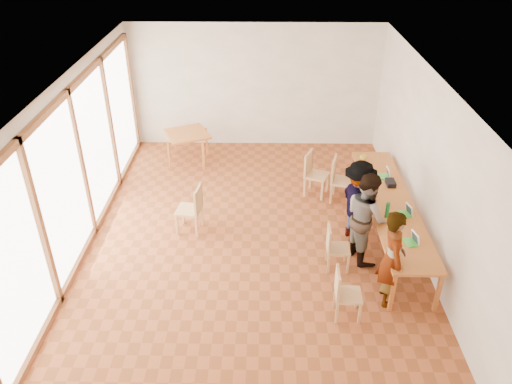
% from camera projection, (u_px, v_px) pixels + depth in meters
% --- Properties ---
extents(ground, '(8.00, 8.00, 0.00)m').
position_uv_depth(ground, '(251.00, 234.00, 9.34)').
color(ground, '#9C4C25').
rests_on(ground, ground).
extents(wall_back, '(6.00, 0.10, 3.00)m').
position_uv_depth(wall_back, '(255.00, 86.00, 12.00)').
color(wall_back, '#F1E3D0').
rests_on(wall_back, ground).
extents(wall_front, '(6.00, 0.10, 3.00)m').
position_uv_depth(wall_front, '(242.00, 342.00, 5.13)').
color(wall_front, '#F1E3D0').
rests_on(wall_front, ground).
extents(wall_right, '(0.10, 8.00, 3.00)m').
position_uv_depth(wall_right, '(426.00, 164.00, 8.53)').
color(wall_right, '#F1E3D0').
rests_on(wall_right, ground).
extents(window_wall, '(0.10, 8.00, 3.00)m').
position_uv_depth(window_wall, '(80.00, 162.00, 8.61)').
color(window_wall, white).
rests_on(window_wall, ground).
extents(ceiling, '(6.00, 8.00, 0.04)m').
position_uv_depth(ceiling, '(251.00, 77.00, 7.79)').
color(ceiling, white).
rests_on(ceiling, wall_back).
extents(communal_table, '(0.80, 4.00, 0.75)m').
position_uv_depth(communal_table, '(390.00, 204.00, 8.94)').
color(communal_table, '#C6662C').
rests_on(communal_table, ground).
extents(side_table, '(0.90, 0.90, 0.75)m').
position_uv_depth(side_table, '(187.00, 136.00, 11.52)').
color(side_table, '#C6662C').
rests_on(side_table, ground).
extents(chair_near, '(0.40, 0.40, 0.44)m').
position_uv_depth(chair_near, '(343.00, 289.00, 7.28)').
color(chair_near, tan).
rests_on(chair_near, ground).
extents(chair_mid, '(0.38, 0.38, 0.43)m').
position_uv_depth(chair_mid, '(333.00, 243.00, 8.27)').
color(chair_mid, tan).
rests_on(chair_mid, ground).
extents(chair_far, '(0.58, 0.58, 0.50)m').
position_uv_depth(chair_far, '(312.00, 169.00, 10.34)').
color(chair_far, tan).
rests_on(chair_far, ground).
extents(chair_empty, '(0.54, 0.54, 0.50)m').
position_uv_depth(chair_empty, '(338.00, 175.00, 10.11)').
color(chair_empty, tan).
rests_on(chair_empty, ground).
extents(chair_spare, '(0.50, 0.50, 0.50)m').
position_uv_depth(chair_spare, '(194.00, 205.00, 9.14)').
color(chair_spare, tan).
rests_on(chair_spare, ground).
extents(person_near, '(0.40, 0.60, 1.62)m').
position_uv_depth(person_near, '(392.00, 258.00, 7.42)').
color(person_near, gray).
rests_on(person_near, ground).
extents(person_mid, '(0.82, 0.94, 1.63)m').
position_uv_depth(person_mid, '(366.00, 217.00, 8.37)').
color(person_mid, gray).
rests_on(person_mid, ground).
extents(person_far, '(0.81, 1.12, 1.57)m').
position_uv_depth(person_far, '(358.00, 202.00, 8.83)').
color(person_far, gray).
rests_on(person_far, ground).
extents(laptop_near, '(0.25, 0.27, 0.19)m').
position_uv_depth(laptop_near, '(413.00, 240.00, 7.83)').
color(laptop_near, green).
rests_on(laptop_near, communal_table).
extents(laptop_mid, '(0.25, 0.27, 0.20)m').
position_uv_depth(laptop_mid, '(407.00, 212.00, 8.52)').
color(laptop_mid, green).
rests_on(laptop_mid, communal_table).
extents(laptop_far, '(0.20, 0.24, 0.20)m').
position_uv_depth(laptop_far, '(386.00, 175.00, 9.66)').
color(laptop_far, green).
rests_on(laptop_far, communal_table).
extents(yellow_mug, '(0.17, 0.17, 0.10)m').
position_uv_depth(yellow_mug, '(363.00, 158.00, 10.30)').
color(yellow_mug, yellow).
rests_on(yellow_mug, communal_table).
extents(green_bottle, '(0.07, 0.07, 0.28)m').
position_uv_depth(green_bottle, '(387.00, 210.00, 8.41)').
color(green_bottle, '#146628').
rests_on(green_bottle, communal_table).
extents(clear_glass, '(0.07, 0.07, 0.09)m').
position_uv_depth(clear_glass, '(365.00, 170.00, 9.85)').
color(clear_glass, silver).
rests_on(clear_glass, communal_table).
extents(condiment_cup, '(0.08, 0.08, 0.06)m').
position_uv_depth(condiment_cup, '(392.00, 254.00, 7.56)').
color(condiment_cup, white).
rests_on(condiment_cup, communal_table).
extents(pink_phone, '(0.05, 0.10, 0.01)m').
position_uv_depth(pink_phone, '(393.00, 253.00, 7.61)').
color(pink_phone, '#DB3258').
rests_on(pink_phone, communal_table).
extents(black_pouch, '(0.16, 0.26, 0.09)m').
position_uv_depth(black_pouch, '(391.00, 183.00, 9.40)').
color(black_pouch, black).
rests_on(black_pouch, communal_table).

